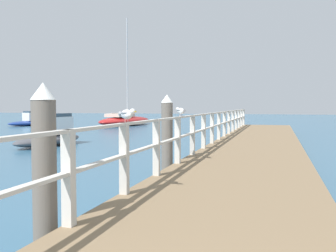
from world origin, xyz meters
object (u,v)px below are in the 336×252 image
Objects in this scene: seagull_background at (181,111)px; boat_1 at (125,120)px; boat_5 at (31,121)px; dock_piling_far at (167,137)px; seagull_foreground at (127,114)px; dock_piling_near at (44,172)px; boat_0 at (51,135)px.

boat_1 is (-11.06, 23.60, -1.23)m from seagull_background.
boat_1 is at bearing 34.83° from boat_5.
dock_piling_far is 25.79m from boat_1.
boat_1 is (-11.07, 27.01, -1.23)m from seagull_foreground.
dock_piling_near is 1.00× the size of dock_piling_far.
dock_piling_near is 5.25× the size of seagull_background.
boat_0 is (-7.31, 6.35, -0.57)m from dock_piling_far.
seagull_foreground reaches higher than boat_0.
boat_5 is at bearing 92.83° from seagull_background.
boat_1 is 8.34m from boat_5.
boat_1 is (-3.37, 17.11, -0.02)m from boat_0.
dock_piling_far is 27.92m from boat_5.
seagull_background is (0.37, -0.14, 0.64)m from dock_piling_far.
dock_piling_far is 5.20× the size of seagull_foreground.
boat_1 is at bearing 110.47° from dock_piling_near.
boat_5 is (-18.97, 20.96, -1.26)m from seagull_background.
dock_piling_near and dock_piling_far have the same top height.
seagull_background is 0.04× the size of boat_1.
seagull_foreground is 0.09× the size of boat_5.
boat_5 is (-7.91, -2.64, -0.03)m from boat_1.
seagull_foreground and seagull_background have the same top height.
boat_0 is 17.44m from boat_1.
dock_piling_near reaches higher than seagull_foreground.
boat_1 is at bearing 105.99° from boat_0.
boat_1 reaches higher than boat_5.
boat_1 reaches higher than dock_piling_near.
seagull_foreground is at bearing -35.70° from boat_5.
boat_0 is (-7.70, 9.90, -1.21)m from seagull_foreground.
dock_piling_far is 0.76m from seagull_background.
seagull_foreground is at bearing 76.45° from dock_piling_near.
dock_piling_near is 5.15m from dock_piling_far.
boat_5 is at bearing 131.77° from dock_piling_far.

